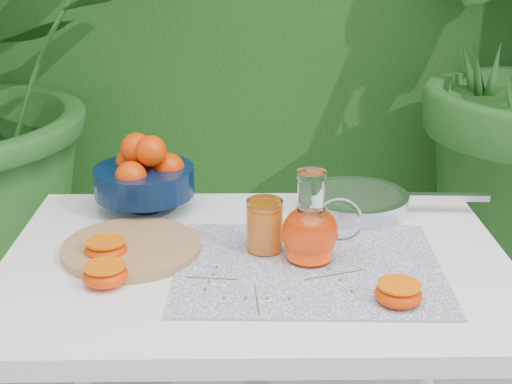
{
  "coord_description": "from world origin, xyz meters",
  "views": [
    {
      "loc": [
        0.05,
        -1.28,
        1.37
      ],
      "look_at": [
        0.07,
        0.01,
        0.88
      ],
      "focal_mm": 50.0,
      "sensor_mm": 36.0,
      "label": 1
    }
  ],
  "objects_px": {
    "fruit_bowl": "(145,175)",
    "cutting_board": "(132,248)",
    "white_table": "(256,293)",
    "juice_pitcher": "(311,230)",
    "saute_pan": "(357,202)"
  },
  "relations": [
    {
      "from": "juice_pitcher",
      "to": "saute_pan",
      "type": "height_order",
      "value": "juice_pitcher"
    },
    {
      "from": "juice_pitcher",
      "to": "cutting_board",
      "type": "bearing_deg",
      "value": 172.85
    },
    {
      "from": "juice_pitcher",
      "to": "white_table",
      "type": "bearing_deg",
      "value": 169.11
    },
    {
      "from": "juice_pitcher",
      "to": "saute_pan",
      "type": "xyz_separation_m",
      "value": [
        0.13,
        0.25,
        -0.04
      ]
    },
    {
      "from": "fruit_bowl",
      "to": "juice_pitcher",
      "type": "bearing_deg",
      "value": -38.13
    },
    {
      "from": "fruit_bowl",
      "to": "cutting_board",
      "type": "bearing_deg",
      "value": -89.99
    },
    {
      "from": "white_table",
      "to": "cutting_board",
      "type": "height_order",
      "value": "cutting_board"
    },
    {
      "from": "white_table",
      "to": "fruit_bowl",
      "type": "relative_size",
      "value": 3.35
    },
    {
      "from": "cutting_board",
      "to": "fruit_bowl",
      "type": "height_order",
      "value": "fruit_bowl"
    },
    {
      "from": "saute_pan",
      "to": "fruit_bowl",
      "type": "bearing_deg",
      "value": 176.75
    },
    {
      "from": "fruit_bowl",
      "to": "juice_pitcher",
      "type": "relative_size",
      "value": 1.64
    },
    {
      "from": "white_table",
      "to": "saute_pan",
      "type": "relative_size",
      "value": 2.35
    },
    {
      "from": "fruit_bowl",
      "to": "saute_pan",
      "type": "distance_m",
      "value": 0.49
    },
    {
      "from": "white_table",
      "to": "fruit_bowl",
      "type": "height_order",
      "value": "fruit_bowl"
    },
    {
      "from": "cutting_board",
      "to": "juice_pitcher",
      "type": "bearing_deg",
      "value": -7.15
    }
  ]
}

